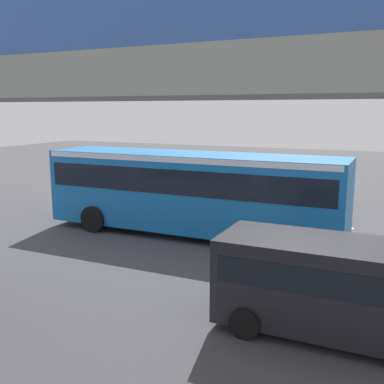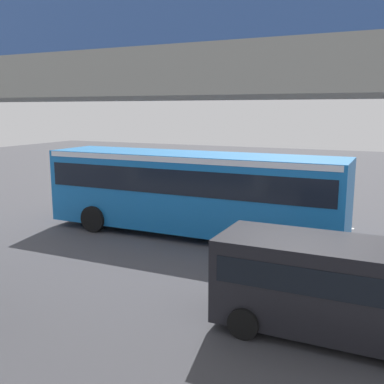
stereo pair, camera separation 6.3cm
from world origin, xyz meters
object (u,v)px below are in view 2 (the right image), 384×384
object	(u,v)px
parked_van	(330,282)
traffic_sign	(262,180)
city_bus	(191,187)
pedestrian	(190,199)

from	to	relation	value
parked_van	traffic_sign	bearing A→B (deg)	-64.93
city_bus	traffic_sign	bearing A→B (deg)	-125.69
city_bus	pedestrian	xyz separation A→B (m)	(1.17, -2.31, -1.00)
traffic_sign	parked_van	bearing A→B (deg)	115.07
traffic_sign	pedestrian	bearing A→B (deg)	8.32
city_bus	traffic_sign	size ratio (longest dim) A/B	4.12
city_bus	traffic_sign	xyz separation A→B (m)	(-1.99, -2.77, 0.01)
pedestrian	traffic_sign	world-z (taller)	traffic_sign
parked_van	pedestrian	world-z (taller)	parked_van
parked_van	traffic_sign	xyz separation A→B (m)	(4.00, -8.56, 0.71)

